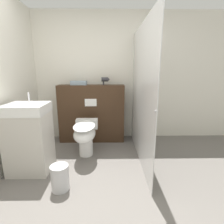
{
  "coord_description": "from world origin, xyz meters",
  "views": [
    {
      "loc": [
        0.14,
        -1.63,
        1.42
      ],
      "look_at": [
        0.18,
        1.16,
        0.73
      ],
      "focal_mm": 28.0,
      "sensor_mm": 36.0,
      "label": 1
    }
  ],
  "objects_px": {
    "toilet": "(85,135)",
    "waste_bin": "(60,178)",
    "sink_vanity": "(29,138)",
    "hair_drier": "(105,80)"
  },
  "relations": [
    {
      "from": "toilet",
      "to": "waste_bin",
      "type": "xyz_separation_m",
      "value": [
        -0.2,
        -0.84,
        -0.22
      ]
    },
    {
      "from": "sink_vanity",
      "to": "hair_drier",
      "type": "xyz_separation_m",
      "value": [
        1.04,
        1.1,
        0.74
      ]
    },
    {
      "from": "waste_bin",
      "to": "sink_vanity",
      "type": "bearing_deg",
      "value": 139.95
    },
    {
      "from": "toilet",
      "to": "hair_drier",
      "type": "xyz_separation_m",
      "value": [
        0.32,
        0.7,
        0.85
      ]
    },
    {
      "from": "sink_vanity",
      "to": "waste_bin",
      "type": "xyz_separation_m",
      "value": [
        0.52,
        -0.44,
        -0.33
      ]
    },
    {
      "from": "toilet",
      "to": "hair_drier",
      "type": "relative_size",
      "value": 4.37
    },
    {
      "from": "waste_bin",
      "to": "hair_drier",
      "type": "bearing_deg",
      "value": 71.46
    },
    {
      "from": "sink_vanity",
      "to": "waste_bin",
      "type": "relative_size",
      "value": 3.52
    },
    {
      "from": "waste_bin",
      "to": "toilet",
      "type": "bearing_deg",
      "value": 76.94
    },
    {
      "from": "toilet",
      "to": "sink_vanity",
      "type": "distance_m",
      "value": 0.83
    }
  ]
}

